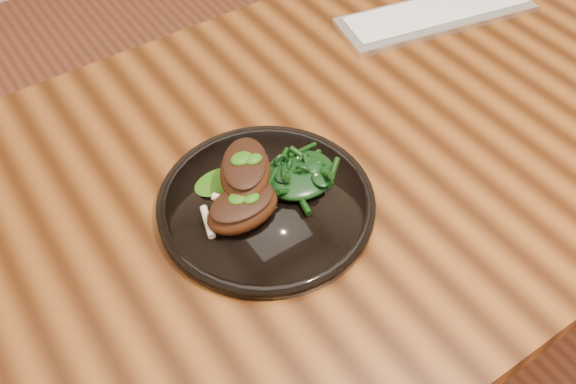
# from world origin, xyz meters

# --- Properties ---
(desk) EXTENTS (1.60, 0.80, 0.75)m
(desk) POSITION_xyz_m (0.00, 0.00, 0.67)
(desk) COLOR black
(desk) RESTS_ON ground
(plate) EXTENTS (0.30, 0.30, 0.02)m
(plate) POSITION_xyz_m (-0.29, -0.04, 0.76)
(plate) COLOR black
(plate) RESTS_ON desk
(lamb_chop_front) EXTENTS (0.11, 0.08, 0.05)m
(lamb_chop_front) POSITION_xyz_m (-0.33, -0.05, 0.79)
(lamb_chop_front) COLOR #3D1C0B
(lamb_chop_front) RESTS_ON plate
(lamb_chop_back) EXTENTS (0.12, 0.13, 0.05)m
(lamb_chop_back) POSITION_xyz_m (-0.30, -0.01, 0.81)
(lamb_chop_back) COLOR #3D1C0B
(lamb_chop_back) RESTS_ON plate
(herb_smear) EXTENTS (0.07, 0.05, 0.00)m
(herb_smear) POSITION_xyz_m (-0.33, 0.02, 0.77)
(herb_smear) COLOR #164407
(herb_smear) RESTS_ON plate
(greens_heap) EXTENTS (0.11, 0.10, 0.04)m
(greens_heap) POSITION_xyz_m (-0.23, -0.04, 0.79)
(greens_heap) COLOR black
(greens_heap) RESTS_ON plate
(keyboard) EXTENTS (0.39, 0.19, 0.02)m
(keyboard) POSITION_xyz_m (0.22, 0.17, 0.76)
(keyboard) COLOR silver
(keyboard) RESTS_ON desk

